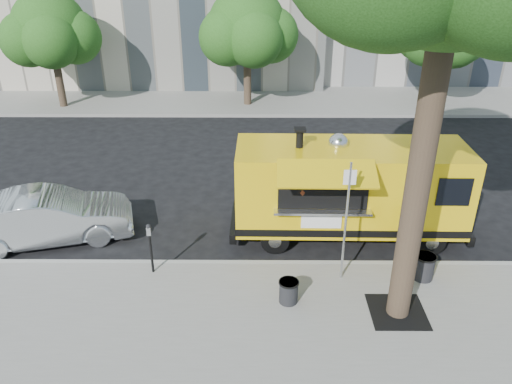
% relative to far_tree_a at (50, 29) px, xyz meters
% --- Properties ---
extents(ground, '(120.00, 120.00, 0.00)m').
position_rel_far_tree_a_xyz_m(ground, '(10.00, -12.30, -3.78)').
color(ground, black).
rests_on(ground, ground).
extents(sidewalk, '(60.00, 6.00, 0.15)m').
position_rel_far_tree_a_xyz_m(sidewalk, '(10.00, -16.30, -3.70)').
color(sidewalk, gray).
rests_on(sidewalk, ground).
extents(curb, '(60.00, 0.14, 0.16)m').
position_rel_far_tree_a_xyz_m(curb, '(10.00, -13.23, -3.70)').
color(curb, '#999993').
rests_on(curb, ground).
extents(far_sidewalk, '(60.00, 5.00, 0.15)m').
position_rel_far_tree_a_xyz_m(far_sidewalk, '(10.00, 1.20, -3.70)').
color(far_sidewalk, gray).
rests_on(far_sidewalk, ground).
extents(tree_well, '(1.20, 1.20, 0.02)m').
position_rel_far_tree_a_xyz_m(tree_well, '(12.60, -15.10, -3.62)').
color(tree_well, black).
rests_on(tree_well, sidewalk).
extents(far_tree_a, '(3.42, 3.42, 5.36)m').
position_rel_far_tree_a_xyz_m(far_tree_a, '(0.00, 0.00, 0.00)').
color(far_tree_a, '#33261C').
rests_on(far_tree_a, far_sidewalk).
extents(far_tree_b, '(3.60, 3.60, 5.50)m').
position_rel_far_tree_a_xyz_m(far_tree_b, '(9.00, 0.40, 0.06)').
color(far_tree_b, '#33261C').
rests_on(far_tree_b, far_sidewalk).
extents(far_tree_c, '(3.24, 3.24, 5.21)m').
position_rel_far_tree_a_xyz_m(far_tree_c, '(18.00, 0.10, -0.06)').
color(far_tree_c, '#33261C').
rests_on(far_tree_c, far_sidewalk).
extents(sign_post, '(0.28, 0.06, 3.00)m').
position_rel_far_tree_a_xyz_m(sign_post, '(11.55, -13.85, -1.93)').
color(sign_post, silver).
rests_on(sign_post, sidewalk).
extents(parking_meter, '(0.11, 0.11, 1.33)m').
position_rel_far_tree_a_xyz_m(parking_meter, '(7.00, -13.65, -2.79)').
color(parking_meter, black).
rests_on(parking_meter, sidewalk).
extents(food_truck, '(6.37, 2.95, 3.12)m').
position_rel_far_tree_a_xyz_m(food_truck, '(11.97, -11.73, -2.31)').
color(food_truck, yellow).
rests_on(food_truck, ground).
extents(sedan, '(4.60, 2.62, 1.43)m').
position_rel_far_tree_a_xyz_m(sedan, '(3.91, -11.99, -3.06)').
color(sedan, silver).
rests_on(sedan, ground).
extents(trash_bin_left, '(0.45, 0.45, 0.54)m').
position_rel_far_tree_a_xyz_m(trash_bin_left, '(10.24, -14.76, -3.33)').
color(trash_bin_left, black).
rests_on(trash_bin_left, sidewalk).
extents(trash_bin_right, '(0.52, 0.52, 0.63)m').
position_rel_far_tree_a_xyz_m(trash_bin_right, '(13.50, -13.86, -3.29)').
color(trash_bin_right, black).
rests_on(trash_bin_right, sidewalk).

